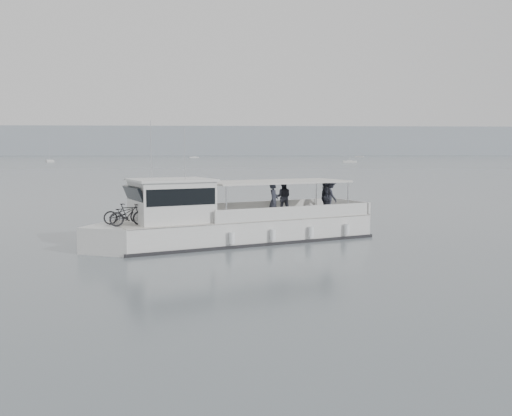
{
  "coord_description": "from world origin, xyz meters",
  "views": [
    {
      "loc": [
        -3.14,
        -28.42,
        4.31
      ],
      "look_at": [
        -1.55,
        -1.41,
        1.6
      ],
      "focal_mm": 40.0,
      "sensor_mm": 36.0,
      "label": 1
    }
  ],
  "objects": [
    {
      "name": "headland",
      "position": [
        0.0,
        560.0,
        14.0
      ],
      "size": [
        1400.0,
        90.0,
        28.0
      ],
      "primitive_type": "cube",
      "color": "#939EA8",
      "rests_on": "ground"
    },
    {
      "name": "moored_fleet",
      "position": [
        -21.75,
        208.96,
        0.36
      ],
      "size": [
        410.7,
        319.73,
        10.53
      ],
      "color": "silver",
      "rests_on": "ground"
    },
    {
      "name": "ground",
      "position": [
        0.0,
        0.0,
        0.0
      ],
      "size": [
        1400.0,
        1400.0,
        0.0
      ],
      "primitive_type": "plane",
      "color": "#545F63",
      "rests_on": "ground"
    },
    {
      "name": "tour_boat",
      "position": [
        -3.18,
        -1.9,
        0.97
      ],
      "size": [
        13.59,
        8.11,
        5.9
      ],
      "rotation": [
        0.0,
        0.0,
        0.41
      ],
      "color": "silver",
      "rests_on": "ground"
    }
  ]
}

